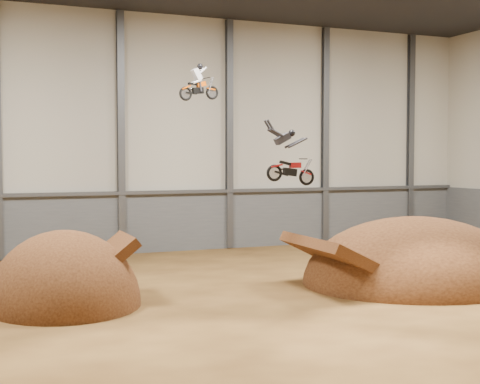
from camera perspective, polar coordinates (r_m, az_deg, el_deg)
name	(u,v)px	position (r m, az deg, el deg)	size (l,w,h in m)	color
floor	(286,300)	(26.59, 3.99, -9.20)	(40.00, 40.00, 0.00)	#472C12
back_wall	(176,134)	(40.03, -5.50, 4.97)	(40.00, 0.10, 14.00)	#B7B2A2
lower_band_back	(177,222)	(40.10, -5.42, -2.55)	(39.80, 0.18, 3.50)	#52555A
steel_rail	(177,192)	(39.82, -5.37, 0.01)	(39.80, 0.35, 0.20)	#47494F
steel_column_2	(121,133)	(39.01, -10.13, 4.99)	(0.40, 0.36, 13.90)	#47494F
steel_column_3	(229,134)	(40.92, -0.92, 4.94)	(0.40, 0.36, 13.90)	#47494F
steel_column_4	(325,136)	(43.77, 7.27, 4.79)	(0.40, 0.36, 13.90)	#47494F
steel_column_5	(410,137)	(47.39, 14.33, 4.58)	(0.40, 0.36, 13.90)	#47494F
takeoff_ramp	(65,305)	(26.54, -14.74, -9.32)	(5.71, 6.59, 5.71)	#381D0E
landing_ramp	(415,283)	(31.11, 14.70, -7.50)	(10.28, 9.09, 5.93)	#381D0E
fmx_rider_a	(199,80)	(31.25, -3.48, 9.49)	(2.00, 0.76, 1.81)	#D24E05
fmx_rider_b	(290,153)	(28.54, 4.27, 3.30)	(2.97, 0.85, 2.54)	#AB1214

